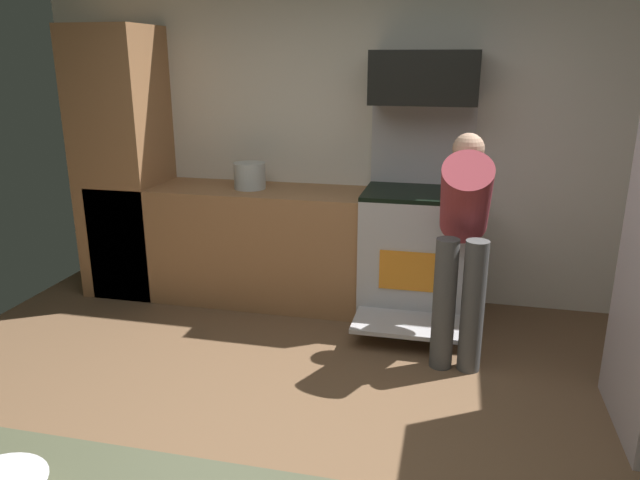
# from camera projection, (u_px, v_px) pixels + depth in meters

# --- Properties ---
(ground_plane) EXTENTS (5.20, 4.80, 0.02)m
(ground_plane) POSITION_uv_depth(u_px,v_px,m) (285.00, 472.00, 2.79)
(ground_plane) COLOR brown
(wall_back) EXTENTS (5.20, 0.12, 2.60)m
(wall_back) POSITION_uv_depth(u_px,v_px,m) (367.00, 134.00, 4.59)
(wall_back) COLOR silver
(wall_back) RESTS_ON ground
(lower_cabinet_run) EXTENTS (2.40, 0.60, 0.90)m
(lower_cabinet_run) POSITION_uv_depth(u_px,v_px,m) (245.00, 244.00, 4.69)
(lower_cabinet_run) COLOR #A16F47
(lower_cabinet_run) RESTS_ON ground
(cabinet_column) EXTENTS (0.60, 0.60, 2.10)m
(cabinet_column) POSITION_uv_depth(u_px,v_px,m) (124.00, 164.00, 4.73)
(cabinet_column) COLOR #A16F47
(cabinet_column) RESTS_ON ground
(oven_range) EXTENTS (0.76, 1.04, 1.55)m
(oven_range) POSITION_uv_depth(u_px,v_px,m) (415.00, 249.00, 4.37)
(oven_range) COLOR #BCBBBE
(oven_range) RESTS_ON ground
(microwave) EXTENTS (0.74, 0.38, 0.36)m
(microwave) POSITION_uv_depth(u_px,v_px,m) (424.00, 78.00, 4.11)
(microwave) COLOR black
(microwave) RESTS_ON oven_range
(person_cook) EXTENTS (0.31, 0.63, 1.41)m
(person_cook) POSITION_uv_depth(u_px,v_px,m) (463.00, 233.00, 3.60)
(person_cook) COLOR #4D4D4D
(person_cook) RESTS_ON ground
(stock_pot) EXTENTS (0.24, 0.24, 0.20)m
(stock_pot) POSITION_uv_depth(u_px,v_px,m) (250.00, 176.00, 4.52)
(stock_pot) COLOR silver
(stock_pot) RESTS_ON lower_cabinet_run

